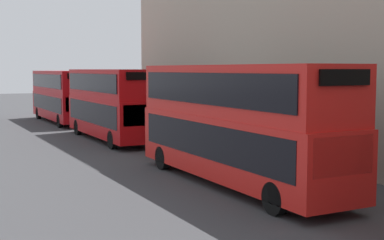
{
  "coord_description": "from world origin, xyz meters",
  "views": [
    {
      "loc": [
        -8.77,
        1.87,
        4.3
      ],
      "look_at": [
        0.48,
        19.86,
        2.37
      ],
      "focal_mm": 50.0,
      "sensor_mm": 36.0,
      "label": 1
    }
  ],
  "objects_px": {
    "bus_third_in_queue": "(111,101)",
    "bus_trailing": "(62,94)",
    "bus_second_in_queue": "(235,119)",
    "pedestrian": "(121,119)"
  },
  "relations": [
    {
      "from": "bus_third_in_queue",
      "to": "bus_trailing",
      "type": "height_order",
      "value": "bus_third_in_queue"
    },
    {
      "from": "bus_third_in_queue",
      "to": "bus_trailing",
      "type": "bearing_deg",
      "value": 90.0
    },
    {
      "from": "bus_second_in_queue",
      "to": "bus_third_in_queue",
      "type": "xyz_separation_m",
      "value": [
        0.0,
        14.17,
        -0.08
      ]
    },
    {
      "from": "bus_second_in_queue",
      "to": "bus_third_in_queue",
      "type": "bearing_deg",
      "value": 90.0
    },
    {
      "from": "bus_trailing",
      "to": "bus_second_in_queue",
      "type": "bearing_deg",
      "value": -90.0
    },
    {
      "from": "bus_trailing",
      "to": "bus_third_in_queue",
      "type": "bearing_deg",
      "value": -90.0
    },
    {
      "from": "bus_third_in_queue",
      "to": "pedestrian",
      "type": "xyz_separation_m",
      "value": [
        2.27,
        4.68,
        -1.55
      ]
    },
    {
      "from": "pedestrian",
      "to": "bus_second_in_queue",
      "type": "bearing_deg",
      "value": -96.85
    },
    {
      "from": "pedestrian",
      "to": "bus_third_in_queue",
      "type": "bearing_deg",
      "value": -115.81
    },
    {
      "from": "bus_second_in_queue",
      "to": "bus_third_in_queue",
      "type": "relative_size",
      "value": 1.11
    }
  ]
}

